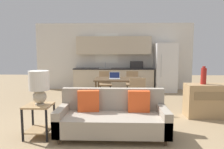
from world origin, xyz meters
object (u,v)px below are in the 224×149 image
object	(u,v)px
laptop	(115,77)
dining_table	(119,81)
dining_chair_far_right	(132,83)
vase	(204,76)
refrigerator	(165,68)
side_table	(39,115)
table_lamp	(39,85)
dining_chair_near_right	(137,92)
credenza	(209,101)
couch	(112,117)
dining_chair_far_left	(105,83)

from	to	relation	value
laptop	dining_table	bearing A→B (deg)	21.42
dining_table	dining_chair_far_right	xyz separation A→B (m)	(0.46, 0.81, -0.18)
vase	laptop	bearing A→B (deg)	150.89
dining_table	laptop	bearing A→B (deg)	-155.72
refrigerator	side_table	xyz separation A→B (m)	(-3.24, -4.38, -0.54)
dining_chair_far_right	laptop	xyz separation A→B (m)	(-0.58, -0.87, 0.29)
refrigerator	table_lamp	distance (m)	5.43
dining_table	side_table	size ratio (longest dim) A/B	2.40
dining_chair_near_right	credenza	bearing A→B (deg)	165.20
dining_chair_near_right	refrigerator	bearing A→B (deg)	-117.65
refrigerator	dining_chair_near_right	xyz separation A→B (m)	(-1.35, -2.76, -0.43)
refrigerator	couch	size ratio (longest dim) A/B	0.96
dining_table	dining_chair_far_right	world-z (taller)	dining_chair_far_right
credenza	dining_chair_far_left	bearing A→B (deg)	142.28
table_lamp	dining_chair_near_right	world-z (taller)	table_lamp
side_table	dining_chair_far_left	bearing A→B (deg)	73.19
dining_table	credenza	size ratio (longest dim) A/B	1.31
side_table	dining_chair_far_right	distance (m)	3.78
refrigerator	dining_chair_far_left	size ratio (longest dim) A/B	2.11
side_table	laptop	xyz separation A→B (m)	(1.31, 2.40, 0.40)
vase	dining_table	bearing A→B (deg)	148.13
refrigerator	dining_chair_far_right	size ratio (longest dim) A/B	2.11
couch	dining_chair_near_right	distance (m)	1.61
dining_table	side_table	distance (m)	2.86
couch	vase	size ratio (longest dim) A/B	4.66
refrigerator	couch	distance (m)	4.71
couch	dining_chair_near_right	size ratio (longest dim) A/B	2.20
dining_chair_far_left	laptop	size ratio (longest dim) A/B	2.66
dining_chair_near_right	dining_chair_far_left	bearing A→B (deg)	-61.86
laptop	dining_chair_far_right	bearing A→B (deg)	53.29
vase	dining_chair_far_right	xyz separation A→B (m)	(-1.51, 2.03, -0.47)
refrigerator	laptop	size ratio (longest dim) A/B	5.62
dining_table	table_lamp	size ratio (longest dim) A/B	2.35
dining_table	dining_chair_far_left	bearing A→B (deg)	121.22
table_lamp	dining_chair_far_left	world-z (taller)	table_lamp
side_table	dining_chair_far_left	distance (m)	3.37
credenza	dining_chair_near_right	world-z (taller)	dining_chair_near_right
dining_chair_near_right	table_lamp	bearing A→B (deg)	39.27
credenza	vase	size ratio (longest dim) A/B	2.58
refrigerator	couch	world-z (taller)	refrigerator
laptop	table_lamp	bearing A→B (deg)	-120.99
side_table	dining_chair_near_right	distance (m)	2.49
refrigerator	table_lamp	bearing A→B (deg)	-126.29
credenza	vase	bearing A→B (deg)	176.28
laptop	side_table	bearing A→B (deg)	-121.39
refrigerator	side_table	distance (m)	5.48
vase	refrigerator	bearing A→B (deg)	92.87
dining_chair_far_left	vase	bearing A→B (deg)	-45.14
side_table	dining_chair_far_right	bearing A→B (deg)	60.00
couch	laptop	world-z (taller)	laptop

